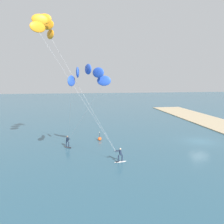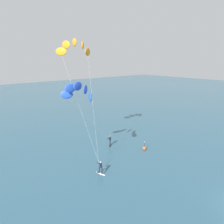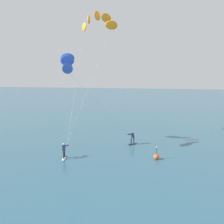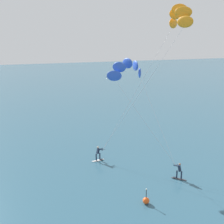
{
  "view_description": "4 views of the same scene",
  "coord_description": "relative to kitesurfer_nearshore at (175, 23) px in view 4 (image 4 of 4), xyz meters",
  "views": [
    {
      "loc": [
        -31.44,
        18.78,
        9.58
      ],
      "look_at": [
        -5.88,
        14.7,
        5.77
      ],
      "focal_mm": 36.47,
      "sensor_mm": 36.0,
      "label": 1
    },
    {
      "loc": [
        -21.52,
        -5.77,
        13.96
      ],
      "look_at": [
        -3.01,
        16.11,
        6.84
      ],
      "focal_mm": 35.42,
      "sensor_mm": 36.0,
      "label": 2
    },
    {
      "loc": [
        2.3,
        -9.25,
        9.09
      ],
      "look_at": [
        -2.26,
        17.57,
        4.48
      ],
      "focal_mm": 38.83,
      "sensor_mm": 36.0,
      "label": 3
    },
    {
      "loc": [
        22.79,
        5.59,
        13.67
      ],
      "look_at": [
        -4.87,
        14.86,
        5.96
      ],
      "focal_mm": 47.98,
      "sensor_mm": 36.0,
      "label": 4
    }
  ],
  "objects": [
    {
      "name": "kitesurfer_mid_water",
      "position": [
        -2.08,
        -4.06,
        -5.17
      ],
      "size": [
        9.35,
        5.8,
        11.09
      ],
      "color": "#333338",
      "rests_on": "ground"
    },
    {
      "name": "marker_buoy",
      "position": [
        7.78,
        -6.38,
        -14.39
      ],
      "size": [
        0.56,
        0.56,
        1.38
      ],
      "color": "#EA5119",
      "rests_on": "ground"
    },
    {
      "name": "kitesurfer_nearshore",
      "position": [
        0.0,
        0.0,
        0.0
      ],
      "size": [
        5.1,
        10.11,
        16.51
      ],
      "color": "white",
      "rests_on": "ground"
    }
  ]
}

